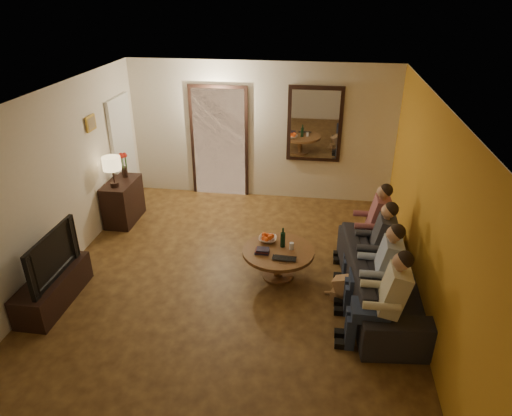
# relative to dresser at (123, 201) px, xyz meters

# --- Properties ---
(floor) EXTENTS (5.00, 6.00, 0.01)m
(floor) POSITION_rel_dresser_xyz_m (2.25, -1.57, -0.37)
(floor) COLOR #3D2410
(floor) RESTS_ON ground
(ceiling) EXTENTS (5.00, 6.00, 0.01)m
(ceiling) POSITION_rel_dresser_xyz_m (2.25, -1.57, 2.23)
(ceiling) COLOR white
(ceiling) RESTS_ON back_wall
(back_wall) EXTENTS (5.00, 0.02, 2.60)m
(back_wall) POSITION_rel_dresser_xyz_m (2.25, 1.43, 0.93)
(back_wall) COLOR beige
(back_wall) RESTS_ON floor
(front_wall) EXTENTS (5.00, 0.02, 2.60)m
(front_wall) POSITION_rel_dresser_xyz_m (2.25, -4.57, 0.93)
(front_wall) COLOR beige
(front_wall) RESTS_ON floor
(left_wall) EXTENTS (0.02, 6.00, 2.60)m
(left_wall) POSITION_rel_dresser_xyz_m (-0.25, -1.57, 0.93)
(left_wall) COLOR beige
(left_wall) RESTS_ON floor
(right_wall) EXTENTS (0.02, 6.00, 2.60)m
(right_wall) POSITION_rel_dresser_xyz_m (4.75, -1.57, 0.93)
(right_wall) COLOR beige
(right_wall) RESTS_ON floor
(orange_accent) EXTENTS (0.01, 6.00, 2.60)m
(orange_accent) POSITION_rel_dresser_xyz_m (4.74, -1.57, 0.93)
(orange_accent) COLOR gold
(orange_accent) RESTS_ON right_wall
(kitchen_doorway) EXTENTS (1.00, 0.06, 2.10)m
(kitchen_doorway) POSITION_rel_dresser_xyz_m (1.45, 1.41, 0.68)
(kitchen_doorway) COLOR #FFE0A5
(kitchen_doorway) RESTS_ON floor
(door_trim) EXTENTS (1.12, 0.04, 2.22)m
(door_trim) POSITION_rel_dresser_xyz_m (1.45, 1.40, 0.68)
(door_trim) COLOR black
(door_trim) RESTS_ON floor
(fridge_glimpse) EXTENTS (0.45, 0.03, 1.70)m
(fridge_glimpse) POSITION_rel_dresser_xyz_m (1.70, 1.41, 0.53)
(fridge_glimpse) COLOR silver
(fridge_glimpse) RESTS_ON floor
(mirror_frame) EXTENTS (1.00, 0.05, 1.40)m
(mirror_frame) POSITION_rel_dresser_xyz_m (3.25, 1.39, 1.13)
(mirror_frame) COLOR black
(mirror_frame) RESTS_ON back_wall
(mirror_glass) EXTENTS (0.86, 0.02, 1.26)m
(mirror_glass) POSITION_rel_dresser_xyz_m (3.25, 1.36, 1.13)
(mirror_glass) COLOR white
(mirror_glass) RESTS_ON back_wall
(white_door) EXTENTS (0.06, 0.85, 2.04)m
(white_door) POSITION_rel_dresser_xyz_m (-0.21, 0.73, 0.65)
(white_door) COLOR white
(white_door) RESTS_ON floor
(framed_art) EXTENTS (0.03, 0.28, 0.24)m
(framed_art) POSITION_rel_dresser_xyz_m (-0.22, -0.27, 1.48)
(framed_art) COLOR #B28C33
(framed_art) RESTS_ON left_wall
(art_canvas) EXTENTS (0.01, 0.22, 0.18)m
(art_canvas) POSITION_rel_dresser_xyz_m (-0.21, -0.27, 1.48)
(art_canvas) COLOR brown
(art_canvas) RESTS_ON left_wall
(dresser) EXTENTS (0.45, 0.84, 0.75)m
(dresser) POSITION_rel_dresser_xyz_m (0.00, 0.00, 0.00)
(dresser) COLOR black
(dresser) RESTS_ON floor
(table_lamp) EXTENTS (0.30, 0.30, 0.54)m
(table_lamp) POSITION_rel_dresser_xyz_m (0.00, -0.22, 0.64)
(table_lamp) COLOR beige
(table_lamp) RESTS_ON dresser
(flower_vase) EXTENTS (0.14, 0.14, 0.44)m
(flower_vase) POSITION_rel_dresser_xyz_m (0.00, 0.22, 0.59)
(flower_vase) COLOR red
(flower_vase) RESTS_ON dresser
(tv_stand) EXTENTS (0.45, 1.25, 0.42)m
(tv_stand) POSITION_rel_dresser_xyz_m (0.00, -2.35, -0.17)
(tv_stand) COLOR black
(tv_stand) RESTS_ON floor
(tv) EXTENTS (1.09, 0.14, 0.63)m
(tv) POSITION_rel_dresser_xyz_m (0.00, -2.35, 0.36)
(tv) COLOR black
(tv) RESTS_ON tv_stand
(sofa) EXTENTS (2.46, 1.16, 0.69)m
(sofa) POSITION_rel_dresser_xyz_m (4.31, -1.67, -0.03)
(sofa) COLOR black
(sofa) RESTS_ON floor
(person_a) EXTENTS (0.60, 0.40, 1.20)m
(person_a) POSITION_rel_dresser_xyz_m (4.21, -2.57, 0.23)
(person_a) COLOR tan
(person_a) RESTS_ON sofa
(person_b) EXTENTS (0.60, 0.40, 1.20)m
(person_b) POSITION_rel_dresser_xyz_m (4.21, -1.97, 0.23)
(person_b) COLOR tan
(person_b) RESTS_ON sofa
(person_c) EXTENTS (0.60, 0.40, 1.20)m
(person_c) POSITION_rel_dresser_xyz_m (4.21, -1.37, 0.23)
(person_c) COLOR tan
(person_c) RESTS_ON sofa
(person_d) EXTENTS (0.60, 0.40, 1.20)m
(person_d) POSITION_rel_dresser_xyz_m (4.21, -0.77, 0.23)
(person_d) COLOR tan
(person_d) RESTS_ON sofa
(dog) EXTENTS (0.61, 0.43, 0.56)m
(dog) POSITION_rel_dresser_xyz_m (3.89, -1.80, -0.09)
(dog) COLOR #A1784A
(dog) RESTS_ON floor
(coffee_table) EXTENTS (1.27, 1.27, 0.45)m
(coffee_table) POSITION_rel_dresser_xyz_m (2.88, -1.35, -0.15)
(coffee_table) COLOR brown
(coffee_table) RESTS_ON floor
(bowl) EXTENTS (0.26, 0.26, 0.06)m
(bowl) POSITION_rel_dresser_xyz_m (2.70, -1.13, 0.11)
(bowl) COLOR white
(bowl) RESTS_ON coffee_table
(oranges) EXTENTS (0.20, 0.20, 0.08)m
(oranges) POSITION_rel_dresser_xyz_m (2.70, -1.13, 0.18)
(oranges) COLOR #E44D13
(oranges) RESTS_ON bowl
(wine_bottle) EXTENTS (0.07, 0.07, 0.31)m
(wine_bottle) POSITION_rel_dresser_xyz_m (2.93, -1.25, 0.23)
(wine_bottle) COLOR black
(wine_bottle) RESTS_ON coffee_table
(wine_glass) EXTENTS (0.06, 0.06, 0.10)m
(wine_glass) POSITION_rel_dresser_xyz_m (3.06, -1.30, 0.13)
(wine_glass) COLOR silver
(wine_glass) RESTS_ON coffee_table
(book_stack) EXTENTS (0.20, 0.15, 0.07)m
(book_stack) POSITION_rel_dresser_xyz_m (2.66, -1.45, 0.11)
(book_stack) COLOR black
(book_stack) RESTS_ON coffee_table
(laptop) EXTENTS (0.34, 0.23, 0.03)m
(laptop) POSITION_rel_dresser_xyz_m (2.98, -1.63, 0.09)
(laptop) COLOR black
(laptop) RESTS_ON coffee_table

